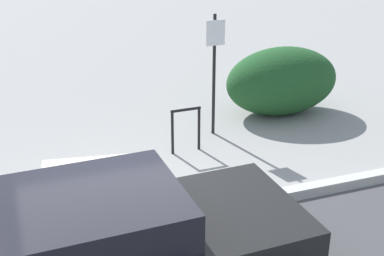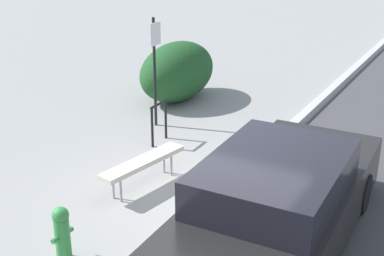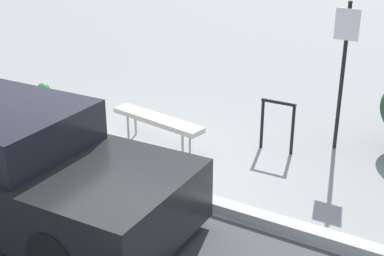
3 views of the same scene
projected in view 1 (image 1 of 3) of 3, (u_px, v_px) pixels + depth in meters
ground_plane at (118, 231)px, 7.30m from camera, size 60.00×60.00×0.00m
curb at (118, 227)px, 7.28m from camera, size 60.00×0.20×0.13m
bench at (99, 163)px, 8.20m from camera, size 1.73×0.58×0.49m
bike_rack at (186, 125)px, 9.39m from camera, size 0.55×0.06×0.83m
sign_post at (214, 64)px, 9.76m from camera, size 0.36×0.08×2.30m
shrub_hedge at (282, 81)px, 11.02m from camera, size 2.43×1.44×1.41m
parked_car_near at (91, 256)px, 5.77m from camera, size 4.85×1.92×1.37m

